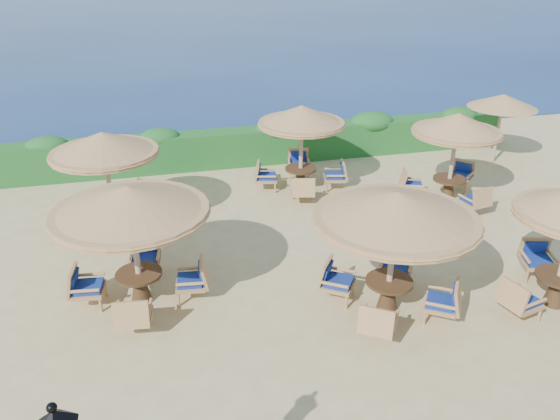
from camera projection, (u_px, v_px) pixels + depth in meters
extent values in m
plane|color=tan|center=(328.00, 265.00, 12.93)|extent=(120.00, 120.00, 0.00)
plane|color=navy|center=(165.00, 4.00, 74.24)|extent=(160.00, 160.00, 0.00)
cube|color=#194E1F|center=(263.00, 145.00, 18.98)|extent=(18.00, 0.90, 1.20)
cone|color=black|center=(54.00, 418.00, 4.54)|extent=(0.40, 0.40, 0.18)
cylinder|color=tan|center=(498.00, 132.00, 18.69)|extent=(0.10, 0.10, 2.20)
cone|color=olive|center=(503.00, 101.00, 18.23)|extent=(2.30, 2.30, 0.45)
cylinder|color=tan|center=(136.00, 252.00, 11.07)|extent=(0.12, 0.12, 2.40)
cone|color=olive|center=(129.00, 199.00, 10.56)|extent=(3.15, 3.15, 0.55)
cylinder|color=olive|center=(131.00, 212.00, 10.68)|extent=(3.09, 3.09, 0.14)
cylinder|color=#442C18|center=(139.00, 274.00, 11.30)|extent=(0.96, 0.96, 0.06)
cone|color=#442C18|center=(141.00, 288.00, 11.45)|extent=(0.44, 0.44, 0.64)
cylinder|color=tan|center=(392.00, 259.00, 10.82)|extent=(0.12, 0.12, 2.40)
cone|color=olive|center=(397.00, 205.00, 10.31)|extent=(3.26, 3.26, 0.55)
cylinder|color=olive|center=(396.00, 219.00, 10.43)|extent=(3.19, 3.19, 0.14)
cylinder|color=#442C18|center=(389.00, 281.00, 11.04)|extent=(0.96, 0.96, 0.06)
cone|color=#442C18|center=(388.00, 296.00, 11.19)|extent=(0.44, 0.44, 0.64)
cylinder|color=#442C18|center=(560.00, 276.00, 11.21)|extent=(0.96, 0.96, 0.06)
cone|color=#442C18|center=(556.00, 291.00, 11.36)|extent=(0.44, 0.44, 0.64)
cylinder|color=tan|center=(109.00, 186.00, 14.18)|extent=(0.12, 0.12, 2.40)
cone|color=olive|center=(103.00, 143.00, 13.67)|extent=(2.75, 2.75, 0.55)
cylinder|color=olive|center=(105.00, 153.00, 13.79)|extent=(2.70, 2.70, 0.14)
cylinder|color=#442C18|center=(112.00, 204.00, 14.40)|extent=(0.96, 0.96, 0.06)
cone|color=#442C18|center=(114.00, 216.00, 14.55)|extent=(0.44, 0.44, 0.64)
cylinder|color=tan|center=(301.00, 153.00, 16.50)|extent=(0.12, 0.12, 2.40)
cone|color=olive|center=(302.00, 115.00, 15.99)|extent=(2.60, 2.60, 0.55)
cylinder|color=olive|center=(302.00, 124.00, 16.11)|extent=(2.55, 2.55, 0.14)
cylinder|color=#442C18|center=(301.00, 169.00, 16.72)|extent=(0.96, 0.96, 0.06)
cone|color=#442C18|center=(301.00, 179.00, 16.88)|extent=(0.44, 0.44, 0.64)
cylinder|color=tan|center=(452.00, 162.00, 15.74)|extent=(0.12, 0.12, 2.40)
cone|color=olive|center=(458.00, 123.00, 15.23)|extent=(2.52, 2.52, 0.55)
cylinder|color=olive|center=(456.00, 132.00, 15.35)|extent=(2.47, 2.47, 0.14)
cylinder|color=#442C18|center=(450.00, 179.00, 15.96)|extent=(0.96, 0.96, 0.06)
cone|color=#442C18|center=(448.00, 190.00, 16.11)|extent=(0.44, 0.44, 0.64)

